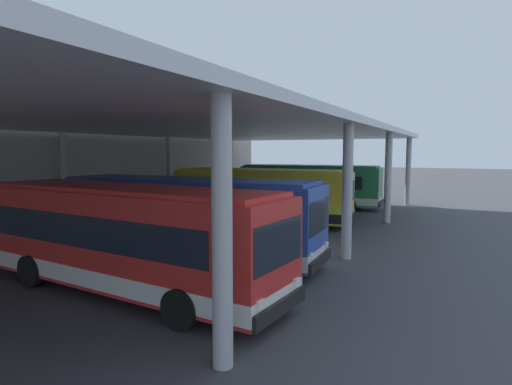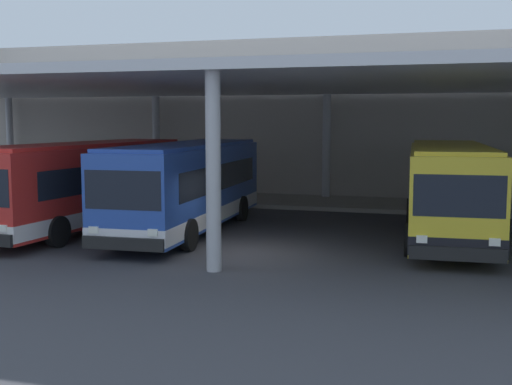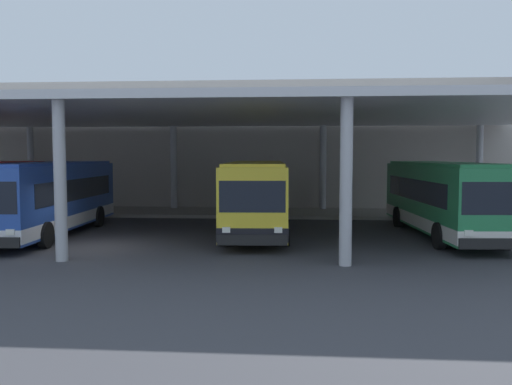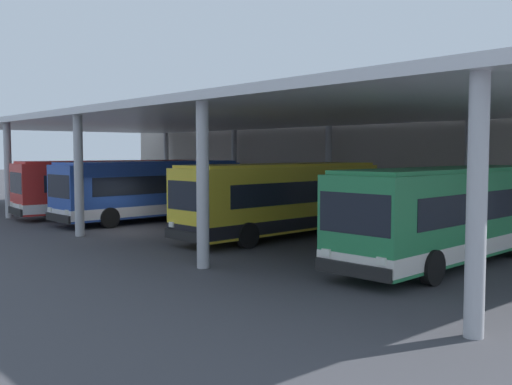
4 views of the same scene
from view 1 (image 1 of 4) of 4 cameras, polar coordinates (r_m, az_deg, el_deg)
name	(u,v)px [view 1 (image 1 of 4)]	position (r m, az deg, el deg)	size (l,w,h in m)	color
ground_plane	(287,252)	(17.73, 4.26, -8.06)	(200.00, 200.00, 0.00)	#3D3D42
platform_kerb	(88,227)	(24.63, -21.95, -4.37)	(42.00, 4.50, 0.18)	gray
station_building_facade	(45,154)	(26.83, -26.86, 4.77)	(48.00, 1.60, 8.15)	#ADA399
canopy_shelter	(179,128)	(20.02, -10.49, 8.68)	(40.00, 17.00, 5.55)	silver
bus_nearest_bay	(124,237)	(13.04, -17.54, -5.84)	(3.29, 10.69, 3.17)	red
bus_second_bay	(187,218)	(16.21, -9.43, -3.44)	(3.06, 10.63, 3.17)	#284CA8
bus_middle_bay	(261,195)	(24.44, 0.67, -0.33)	(3.11, 10.65, 3.17)	yellow
bus_far_bay	(309,185)	(31.81, 7.32, 1.00)	(3.19, 10.67, 3.17)	#28844C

